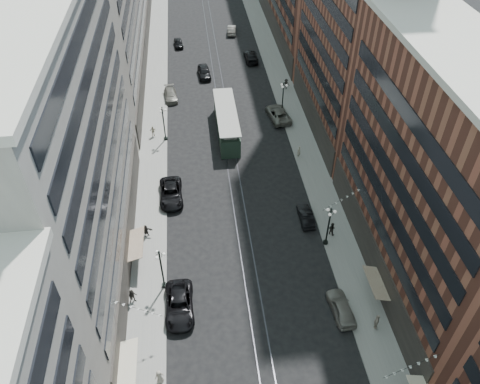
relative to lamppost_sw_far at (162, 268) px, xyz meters
name	(u,v)px	position (x,y,z in m)	size (l,w,h in m)	color
ground	(224,118)	(9.20, 32.00, -3.10)	(220.00, 220.00, 0.00)	black
sidewalk_west	(156,90)	(-1.80, 42.00, -3.02)	(4.00, 180.00, 0.15)	gray
sidewalk_east	(282,83)	(20.20, 42.00, -3.02)	(4.00, 180.00, 0.15)	gray
rail_west	(215,87)	(8.50, 42.00, -3.09)	(0.12, 180.00, 0.02)	#2D2D33
rail_east	(223,87)	(9.90, 42.00, -3.09)	(0.12, 180.00, 0.02)	#2D2D33
building_west_mid	(64,158)	(-7.80, 5.00, 10.90)	(8.00, 36.00, 28.00)	gray
building_east_mid	(433,182)	(26.20, 0.00, 8.90)	(8.00, 30.00, 24.00)	brown
lamppost_sw_far	(162,268)	(0.00, 0.00, 0.00)	(1.03, 1.14, 5.52)	black
lamppost_sw_mid	(164,122)	(0.00, 27.00, 0.00)	(1.03, 1.14, 5.52)	black
lamppost_se_far	(329,225)	(18.40, 4.00, 0.00)	(1.03, 1.14, 5.52)	black
lamppost_se_mid	(283,97)	(18.40, 32.00, 0.00)	(1.03, 1.14, 5.52)	black
streetcar	(227,123)	(9.20, 27.98, -1.37)	(3.00, 13.54, 3.75)	#203327
car_2	(179,305)	(1.56, -3.08, -2.25)	(2.81, 6.10, 1.69)	black
car_4	(341,308)	(17.60, -5.20, -2.28)	(1.93, 4.81, 1.64)	slate
pedestrian_1	(159,376)	(-0.30, -10.46, -2.11)	(0.82, 0.45, 1.68)	#9D9382
pedestrian_2	(133,296)	(-3.09, -1.64, -2.04)	(0.88, 0.48, 1.81)	black
pedestrian_4	(377,322)	(20.43, -7.34, -1.97)	(1.14, 0.52, 1.94)	#A29586
car_7	(171,193)	(0.80, 13.94, -2.24)	(2.85, 6.17, 1.72)	black
car_8	(171,95)	(0.80, 38.99, -2.37)	(2.03, 5.00, 1.45)	#626057
car_9	(178,43)	(2.40, 59.39, -2.41)	(1.63, 4.05, 1.38)	black
car_10	(306,216)	(16.95, 8.08, -2.40)	(1.46, 4.20, 1.38)	black
car_11	(278,114)	(17.60, 30.88, -2.23)	(2.88, 6.26, 1.74)	#68665C
car_12	(251,56)	(16.00, 51.52, -2.26)	(2.33, 5.73, 1.66)	black
car_13	(204,72)	(6.81, 46.22, -2.21)	(2.08, 5.17, 1.76)	black
car_14	(232,30)	(13.66, 64.61, -2.31)	(1.66, 4.75, 1.57)	#68635C
pedestrian_5	(146,231)	(-2.12, 7.56, -2.14)	(1.49, 0.43, 1.61)	black
pedestrian_6	(153,131)	(-1.80, 28.08, -2.09)	(1.00, 0.45, 1.70)	beige
pedestrian_7	(332,229)	(19.40, 5.39, -2.08)	(0.85, 0.46, 1.74)	black
pedestrian_8	(299,152)	(18.70, 20.54, -2.06)	(0.65, 0.42, 1.77)	#A39B87
pedestrian_9	(286,84)	(20.54, 39.83, -2.03)	(1.19, 0.49, 1.84)	black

